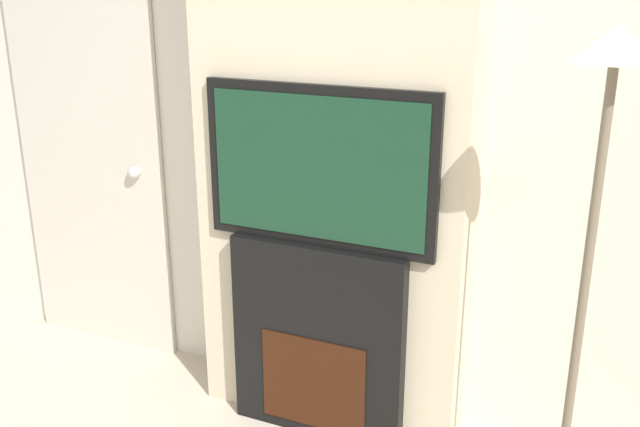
# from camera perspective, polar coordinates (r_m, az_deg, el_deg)

# --- Properties ---
(wall_back) EXTENTS (6.00, 0.06, 2.70)m
(wall_back) POSITION_cam_1_polar(r_m,az_deg,el_deg) (2.93, 2.56, 9.08)
(wall_back) COLOR silver
(wall_back) RESTS_ON ground_plane
(chimney_breast) EXTENTS (1.11, 0.29, 2.70)m
(chimney_breast) POSITION_cam_1_polar(r_m,az_deg,el_deg) (2.77, 1.23, 8.52)
(chimney_breast) COLOR beige
(chimney_breast) RESTS_ON ground_plane
(fireplace) EXTENTS (0.73, 0.15, 0.84)m
(fireplace) POSITION_cam_1_polar(r_m,az_deg,el_deg) (2.96, -0.01, -10.07)
(fireplace) COLOR black
(fireplace) RESTS_ON ground_plane
(television) EXTENTS (0.93, 0.07, 0.62)m
(television) POSITION_cam_1_polar(r_m,az_deg,el_deg) (2.68, -0.03, 3.75)
(television) COLOR black
(television) RESTS_ON fireplace
(floor_lamp) EXTENTS (0.30, 0.30, 1.71)m
(floor_lamp) POSITION_cam_1_polar(r_m,az_deg,el_deg) (2.24, 21.35, 2.12)
(floor_lamp) COLOR #726651
(floor_lamp) RESTS_ON ground_plane
(entry_door) EXTENTS (0.83, 0.09, 1.98)m
(entry_door) POSITION_cam_1_polar(r_m,az_deg,el_deg) (3.66, -17.93, 4.40)
(entry_door) COLOR beige
(entry_door) RESTS_ON ground_plane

